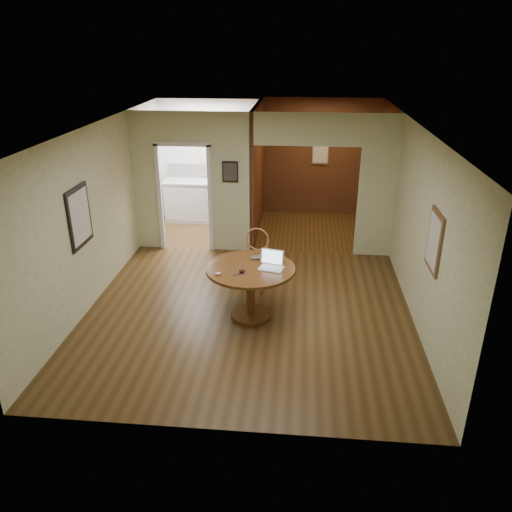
# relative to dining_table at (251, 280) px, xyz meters

# --- Properties ---
(floor) EXTENTS (5.00, 5.00, 0.00)m
(floor) POSITION_rel_dining_table_xyz_m (-0.05, 0.06, -0.61)
(floor) COLOR #3F2A12
(floor) RESTS_ON ground
(room_shell) EXTENTS (5.20, 7.50, 5.00)m
(room_shell) POSITION_rel_dining_table_xyz_m (-0.52, 3.16, 0.68)
(room_shell) COLOR white
(room_shell) RESTS_ON ground
(dining_table) EXTENTS (1.32, 1.32, 0.82)m
(dining_table) POSITION_rel_dining_table_xyz_m (0.00, 0.00, 0.00)
(dining_table) COLOR brown
(dining_table) RESTS_ON ground
(chair) EXTENTS (0.51, 0.51, 1.04)m
(chair) POSITION_rel_dining_table_xyz_m (-0.01, 0.98, -0.03)
(chair) COLOR olive
(chair) RESTS_ON ground
(open_laptop) EXTENTS (0.39, 0.37, 0.24)m
(open_laptop) POSITION_rel_dining_table_xyz_m (0.31, 0.04, 0.28)
(open_laptop) COLOR silver
(open_laptop) RESTS_ON dining_table
(closed_laptop) EXTENTS (0.40, 0.33, 0.03)m
(closed_laptop) POSITION_rel_dining_table_xyz_m (0.15, 0.32, 0.23)
(closed_laptop) COLOR silver
(closed_laptop) RESTS_ON dining_table
(mouse) EXTENTS (0.10, 0.07, 0.04)m
(mouse) POSITION_rel_dining_table_xyz_m (-0.43, -0.30, 0.23)
(mouse) COLOR silver
(mouse) RESTS_ON dining_table
(wine_glass) EXTENTS (0.09, 0.09, 0.11)m
(wine_glass) POSITION_rel_dining_table_xyz_m (-0.10, -0.20, 0.27)
(wine_glass) COLOR white
(wine_glass) RESTS_ON dining_table
(pen) EXTENTS (0.13, 0.09, 0.01)m
(pen) POSITION_rel_dining_table_xyz_m (-0.15, -0.27, 0.22)
(pen) COLOR #0D0F60
(pen) RESTS_ON dining_table
(kitchen_cabinet) EXTENTS (2.06, 0.60, 0.94)m
(kitchen_cabinet) POSITION_rel_dining_table_xyz_m (-1.40, 4.26, -0.14)
(kitchen_cabinet) COLOR silver
(kitchen_cabinet) RESTS_ON ground
(grocery_bag) EXTENTS (0.34, 0.31, 0.30)m
(grocery_bag) POSITION_rel_dining_table_xyz_m (-0.61, 4.26, 0.48)
(grocery_bag) COLOR tan
(grocery_bag) RESTS_ON kitchen_cabinet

